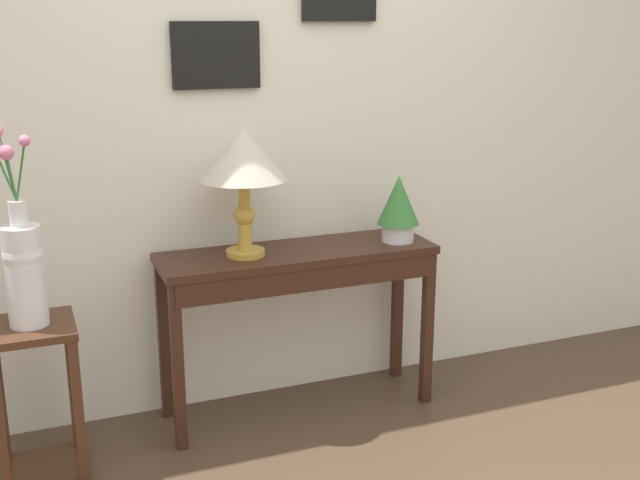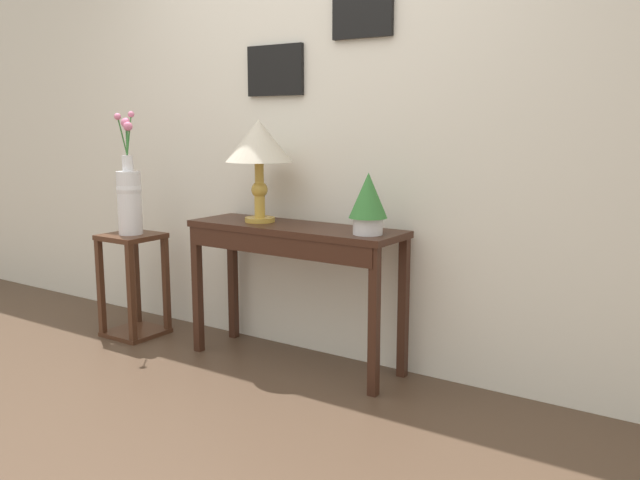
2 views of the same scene
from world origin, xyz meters
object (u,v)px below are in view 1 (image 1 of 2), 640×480
(potted_plant_on_console, at_px, (398,206))
(flower_vase_tall, at_px, (23,263))
(pedestal_stand_left, at_px, (38,402))
(console_table, at_px, (299,277))
(table_lamp, at_px, (243,158))

(potted_plant_on_console, xyz_separation_m, flower_vase_tall, (-1.59, -0.11, -0.05))
(potted_plant_on_console, relative_size, flower_vase_tall, 0.41)
(pedestal_stand_left, bearing_deg, flower_vase_tall, 135.90)
(console_table, distance_m, potted_plant_on_console, 0.55)
(table_lamp, xyz_separation_m, pedestal_stand_left, (-0.88, -0.15, -0.87))
(console_table, relative_size, pedestal_stand_left, 1.91)
(flower_vase_tall, bearing_deg, potted_plant_on_console, 4.01)
(table_lamp, relative_size, potted_plant_on_console, 1.84)
(console_table, bearing_deg, flower_vase_tall, -173.56)
(table_lamp, relative_size, pedestal_stand_left, 0.87)
(table_lamp, distance_m, potted_plant_on_console, 0.75)
(potted_plant_on_console, bearing_deg, console_table, 178.18)
(pedestal_stand_left, bearing_deg, table_lamp, 9.64)
(table_lamp, bearing_deg, potted_plant_on_console, -3.06)
(pedestal_stand_left, bearing_deg, console_table, 6.51)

